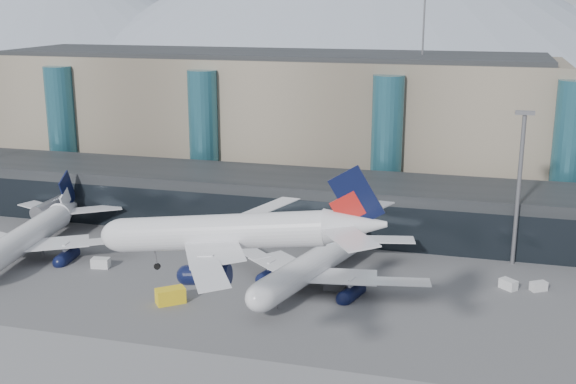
% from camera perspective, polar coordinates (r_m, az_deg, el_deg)
% --- Properties ---
extents(ground, '(900.00, 900.00, 0.00)m').
position_cam_1_polar(ground, '(86.06, -2.84, -14.72)').
color(ground, '#515154').
rests_on(ground, ground).
extents(concourse, '(170.00, 27.00, 10.00)m').
position_cam_1_polar(concourse, '(136.13, 4.65, -1.12)').
color(concourse, black).
rests_on(concourse, ground).
extents(terminal_main, '(130.00, 30.00, 31.00)m').
position_cam_1_polar(terminal_main, '(170.31, -1.55, 5.80)').
color(terminal_main, gray).
rests_on(terminal_main, ground).
extents(teal_towers, '(116.40, 19.40, 46.00)m').
position_cam_1_polar(teal_towers, '(152.71, 0.33, 4.19)').
color(teal_towers, '#296273').
rests_on(teal_towers, ground).
extents(lightmast_mid, '(3.00, 1.20, 25.60)m').
position_cam_1_polar(lightmast_mid, '(122.41, 17.81, 0.94)').
color(lightmast_mid, slate).
rests_on(lightmast_mid, ground).
extents(hero_jet, '(30.97, 31.76, 10.23)m').
position_cam_1_polar(hero_jet, '(73.15, -3.06, -2.47)').
color(hero_jet, silver).
rests_on(hero_jet, ground).
extents(jet_parked_left, '(38.89, 38.79, 12.62)m').
position_cam_1_polar(jet_parked_left, '(132.68, -19.41, -2.46)').
color(jet_parked_left, silver).
rests_on(jet_parked_left, ground).
extents(jet_parked_mid, '(36.47, 38.02, 12.20)m').
position_cam_1_polar(jet_parked_mid, '(112.52, 2.66, -4.77)').
color(jet_parked_mid, silver).
rests_on(jet_parked_mid, ground).
extents(veh_a, '(3.11, 2.04, 1.63)m').
position_cam_1_polar(veh_a, '(122.63, -14.59, -5.45)').
color(veh_a, silver).
rests_on(veh_a, ground).
extents(veh_b, '(2.57, 2.99, 1.47)m').
position_cam_1_polar(veh_b, '(131.31, -5.01, -3.67)').
color(veh_b, yellow).
rests_on(veh_b, ground).
extents(veh_c, '(3.31, 1.77, 1.83)m').
position_cam_1_polar(veh_c, '(110.27, 3.73, -7.27)').
color(veh_c, '#47474B').
rests_on(veh_c, ground).
extents(veh_d, '(2.78, 2.42, 1.40)m').
position_cam_1_polar(veh_d, '(116.17, 19.19, -7.04)').
color(veh_d, silver).
rests_on(veh_d, ground).
extents(veh_g, '(2.93, 2.84, 1.51)m').
position_cam_1_polar(veh_g, '(115.34, 17.01, -6.99)').
color(veh_g, silver).
rests_on(veh_g, ground).
extents(veh_h, '(4.55, 4.28, 2.27)m').
position_cam_1_polar(veh_h, '(106.70, -9.27, -8.10)').
color(veh_h, yellow).
rests_on(veh_h, ground).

